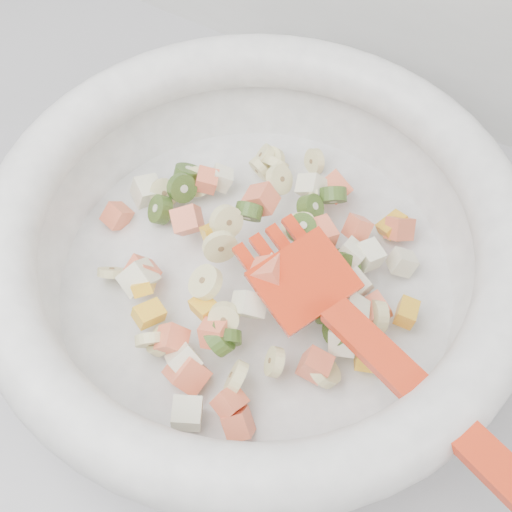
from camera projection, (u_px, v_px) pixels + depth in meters
The scene contains 2 objects.
counter at pixel (354, 512), 0.88m from camera, with size 2.00×0.60×0.90m, color #9D9CA2.
mixing_bowl at pixel (256, 247), 0.50m from camera, with size 0.49×0.41×0.12m.
Camera 1 is at (-0.02, 1.22, 1.38)m, focal length 45.00 mm.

